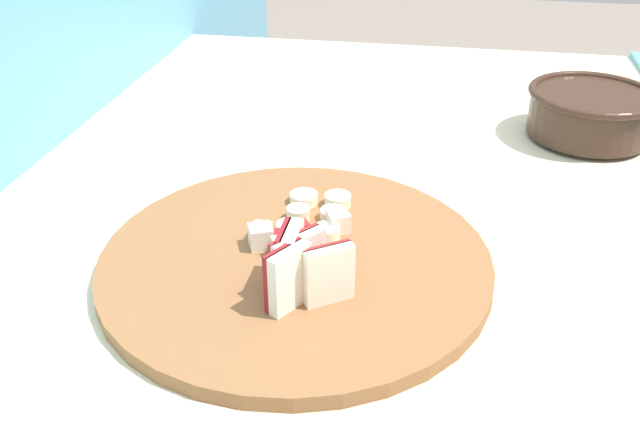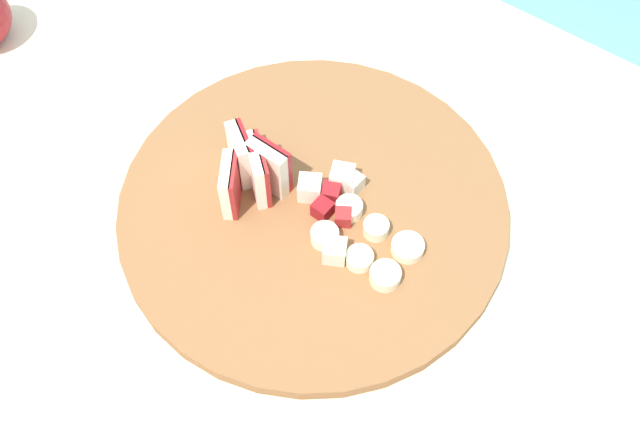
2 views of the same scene
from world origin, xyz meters
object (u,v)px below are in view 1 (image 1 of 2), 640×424
Objects in this scene: ceramic_bowl at (590,112)px; cutting_board at (295,261)px; apple_wedge_fan at (300,267)px; banana_slice_rows at (315,214)px; apple_dice_pile at (289,236)px.

cutting_board is at bearing 138.82° from ceramic_bowl.
ceramic_bowl is (0.42, -0.30, -0.00)m from apple_wedge_fan.
cutting_board is at bearing 174.25° from banana_slice_rows.
apple_wedge_fan is 0.51m from ceramic_bowl.
apple_dice_pile is 1.02× the size of banana_slice_rows.
apple_dice_pile is at bearing 163.04° from banana_slice_rows.
cutting_board is 0.48m from ceramic_bowl.
cutting_board is 3.91× the size of banana_slice_rows.
apple_wedge_fan is 0.77× the size of banana_slice_rows.
apple_wedge_fan is 0.44× the size of ceramic_bowl.
banana_slice_rows is (0.07, -0.01, 0.01)m from cutting_board.
cutting_board is 2.24× the size of ceramic_bowl.
apple_dice_pile reaches higher than banana_slice_rows.
apple_dice_pile is at bearing 19.09° from apple_wedge_fan.
ceramic_bowl is at bearing -46.43° from banana_slice_rows.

